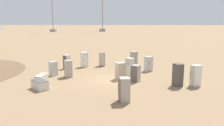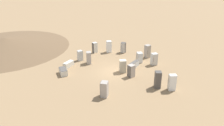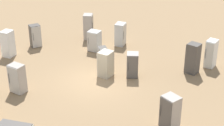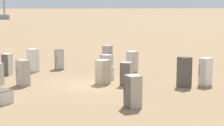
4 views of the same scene
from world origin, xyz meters
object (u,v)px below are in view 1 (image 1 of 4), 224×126
power_pylon_0 (103,17)px  discarded_fridge_12 (149,64)px  discarded_fridge_11 (134,59)px  discarded_fridge_13 (53,69)px  discarded_fridge_1 (129,71)px  discarded_fridge_9 (68,69)px  discarded_fridge_4 (40,85)px  discarded_fridge_7 (136,73)px  discarded_fridge_3 (84,60)px  discarded_fridge_14 (102,60)px  discarded_fridge_5 (178,75)px  discarded_fridge_15 (130,64)px  discarded_fridge_2 (41,78)px  discarded_fridge_8 (196,76)px  discarded_fridge_10 (67,62)px  discarded_fridge_6 (124,90)px  discarded_fridge_0 (120,71)px  power_pylon_1 (53,18)px

power_pylon_0 → discarded_fridge_12: size_ratio=17.84×
discarded_fridge_11 → discarded_fridge_13: bearing=-27.7°
discarded_fridge_1 → discarded_fridge_9: size_ratio=1.03×
discarded_fridge_4 → discarded_fridge_7: 8.20m
power_pylon_0 → discarded_fridge_3: bearing=95.7°
discarded_fridge_12 → discarded_fridge_14: bearing=-68.2°
discarded_fridge_5 → discarded_fridge_15: bearing=100.4°
discarded_fridge_11 → discarded_fridge_2: bearing=-17.7°
discarded_fridge_12 → discarded_fridge_2: bearing=-16.0°
discarded_fridge_9 → discarded_fridge_12: discarded_fridge_9 is taller
discarded_fridge_11 → discarded_fridge_15: size_ratio=1.33×
discarded_fridge_8 → discarded_fridge_3: bearing=28.0°
discarded_fridge_1 → discarded_fridge_12: size_ratio=1.05×
discarded_fridge_10 → discarded_fridge_13: (0.37, 3.47, -0.08)m
discarded_fridge_8 → discarded_fridge_13: (13.05, -2.63, -0.17)m
discarded_fridge_1 → discarded_fridge_3: (5.35, -3.47, 0.52)m
discarded_fridge_1 → discarded_fridge_12: 2.81m
discarded_fridge_3 → discarded_fridge_4: discarded_fridge_3 is taller
discarded_fridge_7 → discarded_fridge_6: bearing=110.5°
discarded_fridge_0 → discarded_fridge_9: 5.12m
discarded_fridge_0 → discarded_fridge_6: 5.96m
discarded_fridge_11 → discarded_fridge_14: size_ratio=1.18×
discarded_fridge_1 → discarded_fridge_11: size_ratio=0.91×
discarded_fridge_1 → discarded_fridge_4: (7.10, 5.56, -0.01)m
discarded_fridge_0 → discarded_fridge_15: 3.78m
discarded_fridge_8 → discarded_fridge_10: bearing=35.8°
discarded_fridge_3 → discarded_fridge_11: bearing=-36.3°
discarded_fridge_12 → discarded_fridge_0: bearing=7.5°
discarded_fridge_1 → discarded_fridge_7: bearing=112.0°
discarded_fridge_2 → discarded_fridge_3: (-2.46, -6.97, 0.55)m
discarded_fridge_8 → discarded_fridge_4: bearing=69.9°
discarded_fridge_4 → discarded_fridge_9: (-1.18, -4.11, 0.46)m
discarded_fridge_8 → discarded_fridge_15: discarded_fridge_8 is taller
power_pylon_1 → discarded_fridge_7: size_ratio=17.25×
discarded_fridge_0 → discarded_fridge_4: size_ratio=0.93×
discarded_fridge_0 → discarded_fridge_14: discarded_fridge_14 is taller
discarded_fridge_8 → discarded_fridge_5: bearing=66.7°
discarded_fridge_11 → discarded_fridge_7: bearing=30.9°
discarded_fridge_5 → discarded_fridge_6: size_ratio=1.15×
discarded_fridge_3 → discarded_fridge_1: bearing=-73.2°
discarded_fridge_3 → discarded_fridge_6: 12.37m
discarded_fridge_8 → discarded_fridge_12: size_ratio=1.10×
discarded_fridge_2 → power_pylon_0: bearing=98.5°
discarded_fridge_1 → discarded_fridge_12: bearing=-129.1°
power_pylon_1 → discarded_fridge_7: (-45.27, 108.12, -7.22)m
discarded_fridge_15 → discarded_fridge_8: bearing=-172.7°
power_pylon_0 → discarded_fridge_15: (-16.28, 111.05, -8.20)m
discarded_fridge_15 → discarded_fridge_3: bearing=35.0°
discarded_fridge_14 → discarded_fridge_15: 4.18m
discarded_fridge_5 → discarded_fridge_9: discarded_fridge_5 is taller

